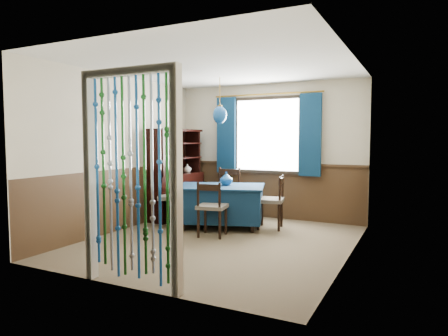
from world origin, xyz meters
The scene contains 22 objects.
floor centered at (0.00, 0.00, 0.00)m, with size 4.00×4.00×0.00m, color brown.
ceiling centered at (0.00, 0.00, 2.50)m, with size 4.00×4.00×0.00m, color silver.
wall_back centered at (0.00, 2.00, 1.25)m, with size 3.60×3.60×0.00m, color beige.
wall_front centered at (0.00, -2.00, 1.25)m, with size 3.60×3.60×0.00m, color beige.
wall_left centered at (-1.80, 0.00, 1.25)m, with size 4.00×4.00×0.00m, color beige.
wall_right centered at (1.80, 0.00, 1.25)m, with size 4.00×4.00×0.00m, color beige.
wainscot_back centered at (0.00, 1.99, 0.50)m, with size 3.60×3.60×0.00m, color #3E2917.
wainscot_front centered at (0.00, -1.99, 0.50)m, with size 3.60×3.60×0.00m, color #3E2917.
wainscot_left centered at (-1.79, 0.00, 0.50)m, with size 4.00×4.00×0.00m, color #3E2917.
wainscot_right centered at (1.79, 0.00, 0.50)m, with size 4.00×4.00×0.00m, color #3E2917.
window centered at (0.00, 1.95, 1.55)m, with size 1.32×0.12×1.42m, color black.
doorway centered at (0.00, -1.94, 1.05)m, with size 1.16×0.12×2.18m, color silver, non-canonical shape.
dining_table centered at (-0.44, 0.87, 0.41)m, with size 1.70×1.43×0.70m.
chair_near centered at (-0.24, 0.22, 0.45)m, with size 0.48×0.46×0.84m.
chair_far centered at (-0.64, 1.55, 0.50)m, with size 0.52×0.50×0.94m.
chair_left centered at (-1.25, 0.56, 0.49)m, with size 0.60×0.61×0.92m.
chair_right centered at (0.39, 1.14, 0.47)m, with size 0.49×0.51×0.88m.
sideboard centered at (-1.56, 1.20, 0.58)m, with size 0.54×1.30×1.66m.
pendant_lamp centered at (-0.44, 0.87, 1.88)m, with size 0.23×0.23×0.77m.
vase_table centered at (-0.37, 0.98, 0.80)m, with size 0.20×0.20×0.21m, color navy.
bowl_shelf centered at (-1.50, 0.87, 1.16)m, with size 0.23×0.23×0.06m, color beige.
vase_sideboard centered at (-1.50, 1.56, 0.92)m, with size 0.17×0.17×0.18m, color beige.
Camera 1 is at (2.59, -5.05, 1.49)m, focal length 32.00 mm.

